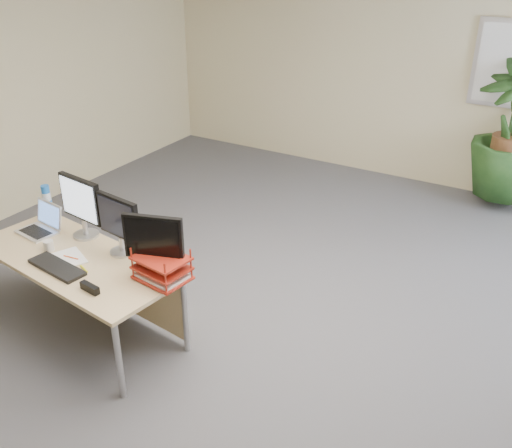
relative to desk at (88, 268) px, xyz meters
The scene contains 16 objects.
floor 1.38m from the desk, 14.40° to the left, with size 8.00×8.00×0.00m, color #47484C.
back_wall 4.56m from the desk, 74.06° to the left, with size 7.00×0.04×2.70m, color beige.
desk is the anchor object (origin of this frame).
floor_plant 4.67m from the desk, 59.48° to the left, with size 0.84×0.84×1.50m, color #183C15.
monitor_left 0.51m from the desk, 135.32° to the left, with size 0.45×0.20×0.50m.
monitor_right 0.49m from the desk, 31.35° to the left, with size 0.41×0.19×0.46m.
monitor_dark 0.79m from the desk, ahead, with size 0.41×0.19×0.47m.
laptop 0.61m from the desk, behind, with size 0.34×0.31×0.22m.
keyboard 0.31m from the desk, 91.85° to the right, with size 0.49×0.16×0.03m, color black.
coffee_mug 0.34m from the desk, 156.52° to the right, with size 0.11×0.08×0.08m.
spiral_notebook 0.20m from the desk, 108.44° to the right, with size 0.28×0.21×0.01m, color white.
orange_pen 0.20m from the desk, 101.62° to the right, with size 0.01×0.01×0.13m, color #F8531B.
yellow_highlighter 0.29m from the desk, 47.37° to the right, with size 0.02×0.02×0.11m, color #F6F419.
water_bottle 0.82m from the desk, 158.11° to the left, with size 0.07×0.07×0.29m.
letter_tray 0.77m from the desk, ahead, with size 0.39×0.32×0.17m.
stapler 0.57m from the desk, 41.30° to the right, with size 0.16×0.04×0.05m, color black.
Camera 1 is at (1.79, -2.88, 2.81)m, focal length 40.00 mm.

